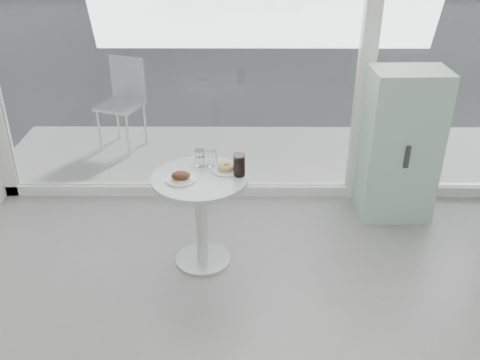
{
  "coord_description": "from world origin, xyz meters",
  "views": [
    {
      "loc": [
        -0.18,
        -1.59,
        2.62
      ],
      "look_at": [
        -0.2,
        1.7,
        0.85
      ],
      "focal_mm": 40.0,
      "sensor_mm": 36.0,
      "label": 1
    }
  ],
  "objects_px": {
    "main_table": "(201,202)",
    "cola_glass": "(239,165)",
    "water_tumbler_a": "(200,159)",
    "patio_chair": "(123,97)",
    "mint_cabinet": "(400,146)",
    "water_tumbler_b": "(212,159)",
    "plate_fritter": "(181,177)",
    "plate_donut": "(226,168)"
  },
  "relations": [
    {
      "from": "mint_cabinet",
      "to": "water_tumbler_a",
      "type": "distance_m",
      "value": 1.8
    },
    {
      "from": "main_table",
      "to": "plate_fritter",
      "type": "height_order",
      "value": "plate_fritter"
    },
    {
      "from": "main_table",
      "to": "water_tumbler_a",
      "type": "bearing_deg",
      "value": 93.85
    },
    {
      "from": "main_table",
      "to": "plate_fritter",
      "type": "distance_m",
      "value": 0.28
    },
    {
      "from": "patio_chair",
      "to": "plate_donut",
      "type": "bearing_deg",
      "value": -38.87
    },
    {
      "from": "water_tumbler_b",
      "to": "cola_glass",
      "type": "distance_m",
      "value": 0.26
    },
    {
      "from": "patio_chair",
      "to": "water_tumbler_a",
      "type": "relative_size",
      "value": 7.83
    },
    {
      "from": "main_table",
      "to": "cola_glass",
      "type": "xyz_separation_m",
      "value": [
        0.29,
        0.02,
        0.3
      ]
    },
    {
      "from": "plate_donut",
      "to": "water_tumbler_b",
      "type": "distance_m",
      "value": 0.14
    },
    {
      "from": "mint_cabinet",
      "to": "patio_chair",
      "type": "distance_m",
      "value": 3.06
    },
    {
      "from": "plate_fritter",
      "to": "water_tumbler_a",
      "type": "distance_m",
      "value": 0.27
    },
    {
      "from": "main_table",
      "to": "patio_chair",
      "type": "relative_size",
      "value": 0.77
    },
    {
      "from": "main_table",
      "to": "water_tumbler_b",
      "type": "relative_size",
      "value": 5.99
    },
    {
      "from": "patio_chair",
      "to": "mint_cabinet",
      "type": "bearing_deg",
      "value": -6.8
    },
    {
      "from": "cola_glass",
      "to": "patio_chair",
      "type": "bearing_deg",
      "value": 121.3
    },
    {
      "from": "water_tumbler_b",
      "to": "patio_chair",
      "type": "bearing_deg",
      "value": 118.8
    },
    {
      "from": "mint_cabinet",
      "to": "plate_fritter",
      "type": "relative_size",
      "value": 6.06
    },
    {
      "from": "plate_fritter",
      "to": "plate_donut",
      "type": "distance_m",
      "value": 0.36
    },
    {
      "from": "main_table",
      "to": "water_tumbler_b",
      "type": "xyz_separation_m",
      "value": [
        0.08,
        0.18,
        0.28
      ]
    },
    {
      "from": "patio_chair",
      "to": "water_tumbler_b",
      "type": "xyz_separation_m",
      "value": [
        1.1,
        -2.0,
        0.21
      ]
    },
    {
      "from": "patio_chair",
      "to": "plate_fritter",
      "type": "distance_m",
      "value": 2.4
    },
    {
      "from": "main_table",
      "to": "mint_cabinet",
      "type": "bearing_deg",
      "value": 23.93
    },
    {
      "from": "patio_chair",
      "to": "main_table",
      "type": "bearing_deg",
      "value": -44.08
    },
    {
      "from": "patio_chair",
      "to": "plate_fritter",
      "type": "bearing_deg",
      "value": -47.47
    },
    {
      "from": "water_tumbler_a",
      "to": "water_tumbler_b",
      "type": "xyz_separation_m",
      "value": [
        0.1,
        -0.01,
        0.0
      ]
    },
    {
      "from": "water_tumbler_a",
      "to": "patio_chair",
      "type": "bearing_deg",
      "value": 116.75
    },
    {
      "from": "plate_donut",
      "to": "patio_chair",
      "type": "bearing_deg",
      "value": 120.21
    },
    {
      "from": "water_tumbler_b",
      "to": "mint_cabinet",
      "type": "bearing_deg",
      "value": 19.68
    },
    {
      "from": "patio_chair",
      "to": "plate_fritter",
      "type": "height_order",
      "value": "patio_chair"
    },
    {
      "from": "main_table",
      "to": "plate_donut",
      "type": "xyz_separation_m",
      "value": [
        0.2,
        0.1,
        0.24
      ]
    },
    {
      "from": "plate_donut",
      "to": "water_tumbler_a",
      "type": "relative_size",
      "value": 1.76
    },
    {
      "from": "plate_fritter",
      "to": "water_tumbler_a",
      "type": "height_order",
      "value": "water_tumbler_a"
    },
    {
      "from": "patio_chair",
      "to": "water_tumbler_a",
      "type": "bearing_deg",
      "value": -42.33
    },
    {
      "from": "main_table",
      "to": "water_tumbler_a",
      "type": "xyz_separation_m",
      "value": [
        -0.01,
        0.19,
        0.28
      ]
    },
    {
      "from": "water_tumbler_a",
      "to": "cola_glass",
      "type": "relative_size",
      "value": 0.75
    },
    {
      "from": "main_table",
      "to": "mint_cabinet",
      "type": "height_order",
      "value": "mint_cabinet"
    },
    {
      "from": "mint_cabinet",
      "to": "plate_donut",
      "type": "xyz_separation_m",
      "value": [
        -1.5,
        -0.65,
        0.11
      ]
    },
    {
      "from": "main_table",
      "to": "cola_glass",
      "type": "bearing_deg",
      "value": 4.87
    },
    {
      "from": "mint_cabinet",
      "to": "plate_fritter",
      "type": "xyz_separation_m",
      "value": [
        -1.82,
        -0.81,
        0.12
      ]
    },
    {
      "from": "patio_chair",
      "to": "water_tumbler_a",
      "type": "height_order",
      "value": "patio_chair"
    },
    {
      "from": "patio_chair",
      "to": "water_tumbler_a",
      "type": "xyz_separation_m",
      "value": [
        1.0,
        -1.98,
        0.21
      ]
    },
    {
      "from": "plate_donut",
      "to": "cola_glass",
      "type": "height_order",
      "value": "cola_glass"
    }
  ]
}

